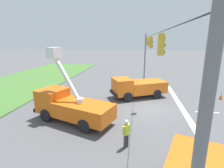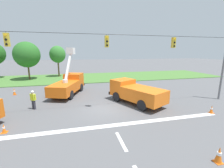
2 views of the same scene
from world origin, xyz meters
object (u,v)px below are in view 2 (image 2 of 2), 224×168
object	(u,v)px
utility_truck_bucket_lift	(69,84)
utility_truck_support_far	(135,92)
traffic_cone_foreground_right	(219,155)
traffic_cone_mid_left	(4,129)
tree_west	(27,55)
road_worker	(33,99)
traffic_cone_mid_right	(14,92)
tree_centre	(58,54)
traffic_cone_foreground_left	(212,109)

from	to	relation	value
utility_truck_bucket_lift	utility_truck_support_far	world-z (taller)	utility_truck_bucket_lift
traffic_cone_foreground_right	traffic_cone_mid_left	distance (m)	12.36
tree_west	road_worker	distance (m)	17.76
utility_truck_bucket_lift	traffic_cone_mid_right	world-z (taller)	utility_truck_bucket_lift
tree_centre	traffic_cone_foreground_left	xyz separation A→B (m)	(14.70, -23.61, -4.35)
traffic_cone_mid_left	traffic_cone_mid_right	bearing A→B (deg)	105.67
road_worker	traffic_cone_mid_left	xyz separation A→B (m)	(-0.82, -4.05, -0.71)
tree_centre	traffic_cone_foreground_right	size ratio (longest dim) A/B	7.85
traffic_cone_foreground_left	traffic_cone_foreground_right	xyz separation A→B (m)	(-4.82, -4.92, 0.07)
tree_west	traffic_cone_foreground_right	xyz separation A→B (m)	(14.99, -26.22, -4.29)
traffic_cone_mid_left	road_worker	bearing A→B (deg)	78.50
utility_truck_support_far	traffic_cone_mid_right	bearing A→B (deg)	154.66
tree_west	utility_truck_bucket_lift	distance (m)	14.74
utility_truck_bucket_lift	traffic_cone_mid_left	distance (m)	9.50
traffic_cone_foreground_right	traffic_cone_mid_right	xyz separation A→B (m)	(-13.83, 15.25, 0.00)
road_worker	traffic_cone_foreground_left	bearing A→B (deg)	-16.92
tree_centre	traffic_cone_foreground_right	distance (m)	30.49
tree_centre	traffic_cone_foreground_left	size ratio (longest dim) A/B	9.20
tree_west	tree_centre	xyz separation A→B (m)	(5.12, 2.31, -0.01)
tree_west	traffic_cone_foreground_left	size ratio (longest dim) A/B	10.05
traffic_cone_foreground_left	traffic_cone_mid_left	xyz separation A→B (m)	(-15.90, 0.54, -0.06)
tree_west	road_worker	world-z (taller)	tree_west
tree_west	traffic_cone_mid_right	bearing A→B (deg)	-83.93
road_worker	traffic_cone_foreground_left	world-z (taller)	road_worker
road_worker	traffic_cone_foreground_left	xyz separation A→B (m)	(15.08, -4.59, -0.66)
utility_truck_support_far	traffic_cone_mid_right	world-z (taller)	utility_truck_support_far
tree_west	utility_truck_bucket_lift	world-z (taller)	tree_west
tree_centre	traffic_cone_mid_left	xyz separation A→B (m)	(-1.21, -23.07, -4.40)
tree_centre	traffic_cone_mid_right	world-z (taller)	tree_centre
traffic_cone_foreground_right	traffic_cone_mid_left	size ratio (longest dim) A/B	1.36
tree_west	traffic_cone_foreground_left	distance (m)	29.41
utility_truck_support_far	tree_west	bearing A→B (deg)	129.90
traffic_cone_foreground_left	tree_west	bearing A→B (deg)	132.94
tree_west	traffic_cone_mid_right	size ratio (longest dim) A/B	8.52
utility_truck_support_far	traffic_cone_mid_left	world-z (taller)	utility_truck_support_far
utility_truck_support_far	traffic_cone_mid_left	bearing A→B (deg)	-161.57
utility_truck_bucket_lift	traffic_cone_foreground_left	world-z (taller)	utility_truck_bucket_lift
tree_west	tree_centre	size ratio (longest dim) A/B	1.09
traffic_cone_foreground_right	traffic_cone_mid_right	size ratio (longest dim) A/B	0.99
utility_truck_bucket_lift	traffic_cone_foreground_left	size ratio (longest dim) A/B	9.81
traffic_cone_foreground_left	road_worker	bearing A→B (deg)	163.08
tree_west	traffic_cone_mid_left	size ratio (longest dim) A/B	11.64
tree_west	utility_truck_bucket_lift	xyz separation A→B (m)	(7.69, -12.10, -3.39)
tree_centre	traffic_cone_mid_right	bearing A→B (deg)	-106.57
utility_truck_bucket_lift	road_worker	size ratio (longest dim) A/B	3.89
tree_west	tree_centre	distance (m)	5.62
tree_west	utility_truck_support_far	world-z (taller)	tree_west
tree_centre	road_worker	distance (m)	19.38
tree_centre	traffic_cone_foreground_left	bearing A→B (deg)	-58.10
tree_west	utility_truck_support_far	distance (m)	22.76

